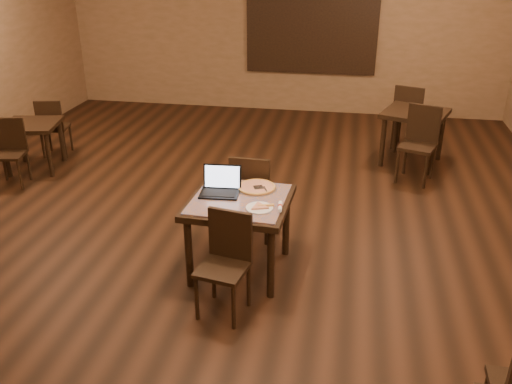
% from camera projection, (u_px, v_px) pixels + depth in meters
% --- Properties ---
extents(ground, '(10.00, 10.00, 0.00)m').
position_uv_depth(ground, '(220.00, 235.00, 5.92)').
color(ground, black).
rests_on(ground, ground).
extents(wall_back, '(8.00, 0.02, 3.00)m').
position_uv_depth(wall_back, '(284.00, 29.00, 9.76)').
color(wall_back, '#8C6647').
rests_on(wall_back, ground).
extents(mural, '(2.34, 0.05, 1.64)m').
position_uv_depth(mural, '(312.00, 27.00, 9.62)').
color(mural, '#255D89').
rests_on(mural, wall_back).
extents(tiled_table, '(0.96, 0.96, 0.76)m').
position_uv_depth(tiled_table, '(239.00, 208.00, 5.04)').
color(tiled_table, black).
rests_on(tiled_table, ground).
extents(chair_main_near, '(0.46, 0.46, 0.90)m').
position_uv_depth(chair_main_near, '(226.00, 257.00, 4.54)').
color(chair_main_near, black).
rests_on(chair_main_near, ground).
extents(chair_main_far, '(0.43, 0.43, 0.96)m').
position_uv_depth(chair_main_far, '(252.00, 192.00, 5.64)').
color(chair_main_far, black).
rests_on(chair_main_far, ground).
extents(laptop, '(0.38, 0.31, 0.25)m').
position_uv_depth(laptop, '(221.00, 186.00, 5.10)').
color(laptop, black).
rests_on(laptop, tiled_table).
extents(plate, '(0.24, 0.24, 0.01)m').
position_uv_depth(plate, '(259.00, 208.00, 4.80)').
color(plate, white).
rests_on(plate, tiled_table).
extents(pizza_slice, '(0.23, 0.23, 0.02)m').
position_uv_depth(pizza_slice, '(259.00, 207.00, 4.79)').
color(pizza_slice, beige).
rests_on(pizza_slice, plate).
extents(pizza_pan, '(0.38, 0.38, 0.01)m').
position_uv_depth(pizza_pan, '(257.00, 188.00, 5.19)').
color(pizza_pan, silver).
rests_on(pizza_pan, tiled_table).
extents(pizza_whole, '(0.36, 0.36, 0.03)m').
position_uv_depth(pizza_whole, '(257.00, 187.00, 5.18)').
color(pizza_whole, beige).
rests_on(pizza_whole, pizza_pan).
extents(spatula, '(0.16, 0.23, 0.01)m').
position_uv_depth(spatula, '(258.00, 187.00, 5.16)').
color(spatula, silver).
rests_on(spatula, pizza_whole).
extents(napkin_roll, '(0.05, 0.17, 0.04)m').
position_uv_depth(napkin_roll, '(280.00, 207.00, 4.80)').
color(napkin_roll, white).
rests_on(napkin_roll, tiled_table).
extents(other_table_a, '(1.05, 1.05, 0.77)m').
position_uv_depth(other_table_a, '(415.00, 120.00, 7.61)').
color(other_table_a, black).
rests_on(other_table_a, ground).
extents(other_table_a_chair_near, '(0.55, 0.55, 1.00)m').
position_uv_depth(other_table_a_chair_near, '(420.00, 139.00, 7.11)').
color(other_table_a_chair_near, black).
rests_on(other_table_a_chair_near, ground).
extents(other_table_a_chair_far, '(0.55, 0.55, 1.00)m').
position_uv_depth(other_table_a_chair_far, '(409.00, 114.00, 8.17)').
color(other_table_a_chair_far, black).
rests_on(other_table_a_chair_far, ground).
extents(other_table_b, '(0.85, 0.85, 0.67)m').
position_uv_depth(other_table_b, '(32.00, 131.00, 7.44)').
color(other_table_b, black).
rests_on(other_table_b, ground).
extents(other_table_b_chair_near, '(0.45, 0.45, 0.87)m').
position_uv_depth(other_table_b_chair_near, '(10.00, 148.00, 7.02)').
color(other_table_b_chair_near, black).
rests_on(other_table_b_chair_near, ground).
extents(other_table_b_chair_far, '(0.45, 0.45, 0.87)m').
position_uv_depth(other_table_b_chair_far, '(53.00, 125.00, 7.92)').
color(other_table_b_chair_far, black).
rests_on(other_table_b_chair_far, ground).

